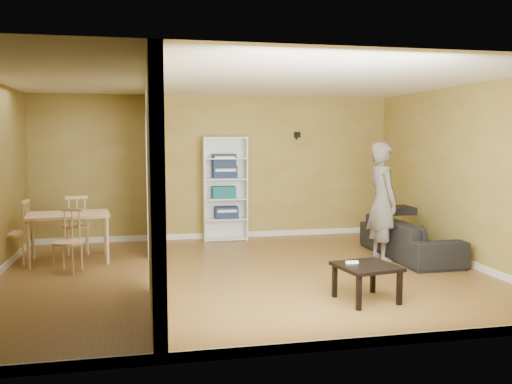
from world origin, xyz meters
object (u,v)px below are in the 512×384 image
(chair_far, at_px, (77,224))
(dining_table, at_px, (68,219))
(person, at_px, (383,191))
(sofa, at_px, (410,232))
(coffee_table, at_px, (367,270))
(chair_near, at_px, (67,241))
(bookshelf, at_px, (225,188))
(chair_left, at_px, (15,232))

(chair_far, bearing_deg, dining_table, 75.02)
(person, bearing_deg, sofa, -77.49)
(coffee_table, distance_m, chair_near, 4.07)
(person, bearing_deg, coffee_table, 148.93)
(sofa, distance_m, chair_near, 5.06)
(person, distance_m, dining_table, 4.70)
(coffee_table, height_order, chair_far, chair_far)
(dining_table, xyz_separation_m, chair_far, (0.05, 0.58, -0.17))
(sofa, height_order, chair_near, chair_near)
(sofa, bearing_deg, chair_near, 89.02)
(bookshelf, relative_size, dining_table, 1.60)
(bookshelf, bearing_deg, person, -46.70)
(person, bearing_deg, chair_far, 70.45)
(coffee_table, xyz_separation_m, chair_left, (-4.32, 2.78, 0.12))
(bookshelf, bearing_deg, chair_left, -158.89)
(sofa, height_order, chair_far, chair_far)
(bookshelf, xyz_separation_m, dining_table, (-2.54, -1.31, -0.28))
(chair_left, bearing_deg, chair_far, 128.06)
(chair_left, bearing_deg, bookshelf, 115.58)
(chair_left, bearing_deg, dining_table, 91.40)
(dining_table, bearing_deg, coffee_table, -37.62)
(bookshelf, relative_size, chair_near, 2.14)
(chair_left, xyz_separation_m, chair_near, (0.82, -0.70, -0.04))
(person, xyz_separation_m, chair_far, (-4.55, 1.45, -0.58))
(dining_table, relative_size, chair_far, 1.23)
(person, height_order, chair_left, person)
(chair_left, bearing_deg, chair_near, 54.19)
(person, relative_size, coffee_table, 3.36)
(chair_far, bearing_deg, chair_left, 23.17)
(coffee_table, height_order, chair_near, chair_near)
(sofa, height_order, coffee_table, sofa)
(coffee_table, xyz_separation_m, chair_far, (-3.51, 3.32, 0.12))
(bookshelf, relative_size, chair_left, 1.97)
(dining_table, bearing_deg, person, -10.77)
(chair_near, height_order, chair_far, chair_far)
(chair_near, bearing_deg, person, 17.04)
(chair_near, bearing_deg, dining_table, 115.10)
(chair_far, bearing_deg, coffee_table, 126.19)
(bookshelf, distance_m, chair_near, 3.20)
(person, distance_m, chair_left, 5.47)
(bookshelf, relative_size, chair_far, 1.96)
(bookshelf, bearing_deg, dining_table, -152.62)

